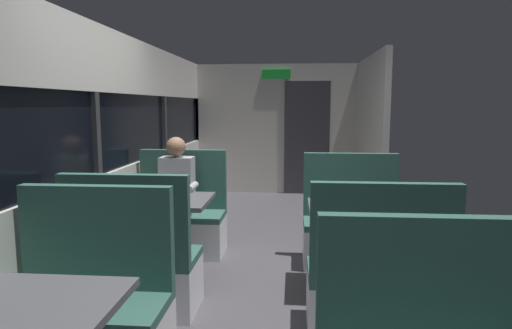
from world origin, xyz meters
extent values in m
cube|color=#423F44|center=(0.00, 0.00, -0.01)|extent=(3.30, 9.20, 0.02)
cube|color=beige|center=(-1.45, 0.00, 0.47)|extent=(0.08, 8.40, 0.95)
cube|color=beige|center=(-1.45, 0.00, 2.00)|extent=(0.08, 8.40, 0.60)
cube|color=black|center=(-1.46, 0.00, 1.32)|extent=(0.03, 8.40, 0.75)
cube|color=#2D2D30|center=(-1.43, 0.00, 1.32)|extent=(0.06, 0.08, 0.75)
cube|color=#2D2D30|center=(-1.43, 2.10, 1.32)|extent=(0.06, 0.08, 0.75)
cube|color=#2D2D30|center=(-1.43, 4.20, 1.32)|extent=(0.06, 0.08, 0.75)
cube|color=beige|center=(0.00, 4.20, 1.15)|extent=(2.90, 0.08, 2.30)
cube|color=#333338|center=(0.55, 4.15, 1.00)|extent=(0.80, 0.04, 2.00)
cube|color=green|center=(0.00, 4.14, 2.12)|extent=(0.50, 0.03, 0.16)
cube|color=beige|center=(1.45, 3.00, 1.15)|extent=(0.08, 2.40, 2.30)
cube|color=#4C4C51|center=(-0.89, -2.09, 0.72)|extent=(0.90, 0.70, 0.04)
cube|color=#2D564C|center=(-0.89, -1.43, 0.42)|extent=(0.95, 0.50, 0.06)
cube|color=#2D564C|center=(-0.89, -1.22, 0.78)|extent=(0.95, 0.08, 0.65)
cylinder|color=#9E9EA3|center=(-0.89, 0.09, 0.35)|extent=(0.10, 0.10, 0.70)
cube|color=#4C4C51|center=(-0.89, 0.09, 0.72)|extent=(0.90, 0.70, 0.04)
cube|color=silver|center=(-0.89, -0.57, 0.20)|extent=(0.95, 0.50, 0.39)
cube|color=#2D564C|center=(-0.89, -0.57, 0.42)|extent=(0.95, 0.50, 0.06)
cube|color=#2D564C|center=(-0.89, -0.78, 0.78)|extent=(0.95, 0.08, 0.65)
cube|color=silver|center=(-0.89, 0.75, 0.20)|extent=(0.95, 0.50, 0.39)
cube|color=#2D564C|center=(-0.89, 0.75, 0.42)|extent=(0.95, 0.50, 0.06)
cube|color=#2D564C|center=(-0.89, 0.96, 0.78)|extent=(0.95, 0.08, 0.65)
cube|color=#2D564C|center=(0.89, -1.82, 0.78)|extent=(0.95, 0.08, 0.65)
cylinder|color=#9E9EA3|center=(0.89, -0.11, 0.35)|extent=(0.10, 0.10, 0.70)
cube|color=#4C4C51|center=(0.89, -0.11, 0.72)|extent=(0.90, 0.70, 0.04)
cube|color=silver|center=(0.89, -0.77, 0.20)|extent=(0.95, 0.50, 0.39)
cube|color=#2D564C|center=(0.89, -0.77, 0.42)|extent=(0.95, 0.50, 0.06)
cube|color=#2D564C|center=(0.89, -0.98, 0.78)|extent=(0.95, 0.08, 0.65)
cube|color=silver|center=(0.89, 0.55, 0.20)|extent=(0.95, 0.50, 0.39)
cube|color=#2D564C|center=(0.89, 0.55, 0.42)|extent=(0.95, 0.50, 0.06)
cube|color=#2D564C|center=(0.89, 0.76, 0.78)|extent=(0.95, 0.08, 0.65)
cube|color=#26262D|center=(-0.89, 0.75, 0.23)|extent=(0.30, 0.36, 0.45)
cube|color=#99999E|center=(-0.89, 0.70, 0.75)|extent=(0.34, 0.22, 0.60)
sphere|color=#8C664C|center=(-0.89, 0.68, 1.16)|extent=(0.20, 0.20, 0.20)
cylinder|color=#99999E|center=(-1.09, 0.52, 0.77)|extent=(0.07, 0.28, 0.07)
cylinder|color=#99999E|center=(-0.69, 0.52, 0.77)|extent=(0.07, 0.28, 0.07)
cylinder|color=#B23333|center=(0.72, -0.21, 0.79)|extent=(0.07, 0.07, 0.09)
cylinder|color=#B23333|center=(-0.98, -0.06, 0.79)|extent=(0.07, 0.07, 0.09)
camera|label=1|loc=(0.30, -3.80, 1.59)|focal=31.30mm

